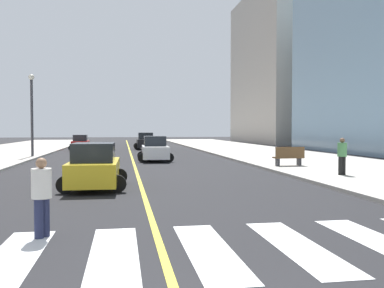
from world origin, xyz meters
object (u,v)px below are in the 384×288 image
(park_bench, at_px, (289,157))
(pedestrian_crossing, at_px, (42,194))
(car_black_third, at_px, (145,141))
(street_lamp, at_px, (32,107))
(car_white_fourth, at_px, (155,149))
(car_yellow_nearest, at_px, (94,167))
(pedestrian_waiting_east, at_px, (342,154))
(car_red_second, at_px, (81,143))

(park_bench, relative_size, pedestrian_crossing, 1.05)
(car_black_third, bearing_deg, street_lamp, 53.13)
(car_white_fourth, relative_size, park_bench, 2.23)
(car_yellow_nearest, relative_size, street_lamp, 0.63)
(park_bench, xyz_separation_m, pedestrian_waiting_east, (0.59, -5.01, 0.43))
(pedestrian_crossing, relative_size, street_lamp, 0.27)
(car_yellow_nearest, xyz_separation_m, street_lamp, (-5.94, 17.99, 3.18))
(car_yellow_nearest, bearing_deg, street_lamp, 109.65)
(car_white_fourth, bearing_deg, park_bench, 138.61)
(pedestrian_waiting_east, xyz_separation_m, street_lamp, (-17.30, 16.29, 2.90))
(car_black_third, distance_m, pedestrian_crossing, 38.32)
(park_bench, height_order, street_lamp, street_lamp)
(car_white_fourth, bearing_deg, street_lamp, -24.19)
(street_lamp, bearing_deg, car_white_fourth, -25.53)
(car_yellow_nearest, height_order, car_black_third, car_black_third)
(car_white_fourth, bearing_deg, car_red_second, -65.91)
(car_red_second, height_order, street_lamp, street_lamp)
(pedestrian_crossing, xyz_separation_m, street_lamp, (-5.31, 25.37, 3.06))
(car_yellow_nearest, bearing_deg, car_white_fourth, 77.32)
(car_white_fourth, relative_size, street_lamp, 0.63)
(car_yellow_nearest, xyz_separation_m, car_black_third, (3.62, 30.70, 0.04))
(car_white_fourth, height_order, pedestrian_crossing, car_white_fourth)
(park_bench, distance_m, pedestrian_waiting_east, 5.07)
(car_white_fourth, bearing_deg, car_black_third, -89.45)
(park_bench, xyz_separation_m, street_lamp, (-16.71, 11.27, 3.33))
(park_bench, relative_size, street_lamp, 0.28)
(car_red_second, relative_size, car_black_third, 0.89)
(car_red_second, xyz_separation_m, park_bench, (14.12, -22.90, -0.09))
(car_white_fourth, distance_m, park_bench, 10.05)
(car_yellow_nearest, height_order, pedestrian_crossing, car_yellow_nearest)
(car_red_second, bearing_deg, pedestrian_crossing, -86.63)
(car_yellow_nearest, distance_m, car_black_third, 30.91)
(pedestrian_waiting_east, bearing_deg, pedestrian_crossing, -156.30)
(car_yellow_nearest, relative_size, car_white_fourth, 1.00)
(car_black_third, distance_m, park_bench, 25.02)
(car_yellow_nearest, xyz_separation_m, park_bench, (10.77, 6.72, -0.15))
(car_red_second, height_order, pedestrian_waiting_east, pedestrian_waiting_east)
(pedestrian_waiting_east, bearing_deg, car_red_second, 104.33)
(car_red_second, distance_m, pedestrian_waiting_east, 31.55)
(car_black_third, distance_m, car_white_fourth, 17.17)
(car_red_second, bearing_deg, street_lamp, -103.39)
(pedestrian_crossing, bearing_deg, car_yellow_nearest, 29.04)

